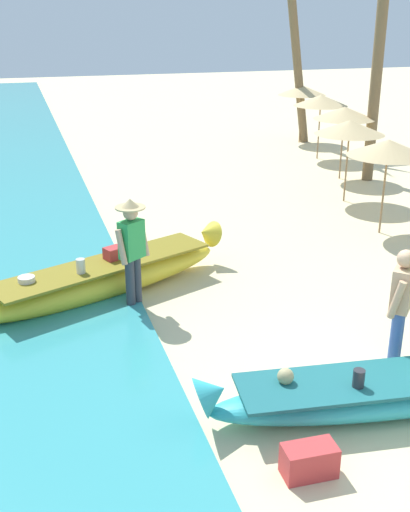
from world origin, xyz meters
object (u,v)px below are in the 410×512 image
at_px(person_tourist_customer, 400,304).
at_px(cooler_box, 309,461).
at_px(boat_yellow_midground, 105,278).
at_px(boat_cyan_foreground, 397,390).
at_px(person_vendor_hatted, 132,247).

distance_m(person_tourist_customer, cooler_box, 2.49).
height_order(boat_yellow_midground, person_tourist_customer, person_tourist_customer).
xyz_separation_m(person_tourist_customer, cooler_box, (-1.87, -1.46, -0.75)).
bearing_deg(boat_cyan_foreground, boat_yellow_midground, 124.21).
height_order(person_tourist_customer, cooler_box, person_tourist_customer).
relative_size(boat_yellow_midground, cooler_box, 8.38).
bearing_deg(boat_yellow_midground, person_vendor_hatted, -58.49).
height_order(person_vendor_hatted, person_tourist_customer, person_vendor_hatted).
relative_size(person_vendor_hatted, person_tourist_customer, 1.08).
bearing_deg(person_tourist_customer, person_vendor_hatted, 136.57).
xyz_separation_m(person_vendor_hatted, person_tourist_customer, (2.81, -2.66, -0.09)).
distance_m(boat_cyan_foreground, person_tourist_customer, 1.10).
relative_size(boat_cyan_foreground, boat_yellow_midground, 1.05).
bearing_deg(boat_cyan_foreground, person_vendor_hatted, 124.64).
bearing_deg(boat_yellow_midground, cooler_box, -74.69).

